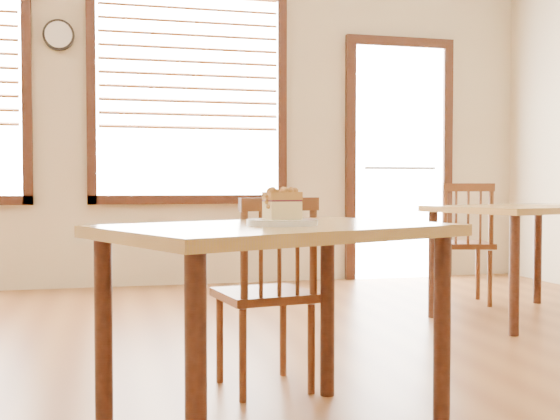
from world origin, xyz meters
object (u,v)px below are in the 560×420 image
wall_clock (59,35)px  cafe_table_main (276,256)px  cafe_chair_second (463,242)px  cafe_chair_main (267,292)px  cafe_table_second (528,220)px  cake_slice (282,203)px  plate (282,222)px

wall_clock → cafe_table_main: bearing=-76.5°
wall_clock → cafe_chair_second: size_ratio=0.29×
cafe_table_main → cafe_chair_main: cafe_chair_main is taller
cafe_chair_main → cafe_table_second: 2.40m
wall_clock → cafe_table_second: bearing=-33.8°
wall_clock → cake_slice: 4.25m
wall_clock → cake_slice: bearing=-76.3°
cafe_chair_main → cafe_chair_second: bearing=-145.3°
wall_clock → cafe_chair_second: wall_clock is taller
cafe_table_second → plate: bearing=-157.6°
wall_clock → plate: (0.95, -3.92, -1.39)m
cafe_chair_main → cake_slice: bearing=72.9°
cafe_table_main → cake_slice: bearing=-83.2°
cafe_chair_main → cafe_table_second: size_ratio=0.60×
cafe_chair_second → cake_slice: (-2.01, -2.44, 0.37)m
cafe_table_main → plate: (0.01, -0.02, 0.12)m
cafe_table_main → cafe_chair_second: (2.02, 2.41, -0.18)m
cake_slice → wall_clock: bearing=95.0°
wall_clock → cake_slice: size_ratio=2.03×
cafe_chair_main → cafe_chair_second: (1.91, 1.80, 0.03)m
cafe_table_second → cafe_chair_second: size_ratio=1.55×
cafe_chair_main → plate: 0.72m
plate → cake_slice: (-0.00, 0.00, 0.07)m
cafe_table_second → cake_slice: bearing=-157.6°
cafe_table_main → plate: plate is taller
wall_clock → cafe_chair_main: 3.86m
cafe_chair_main → cafe_table_second: cafe_chair_main is taller
wall_clock → cafe_table_main: (0.94, -3.90, -1.51)m
cafe_table_main → cafe_chair_main: size_ratio=1.58×
cake_slice → plate: bearing=-36.4°
cafe_table_second → cake_slice: size_ratio=10.95×
wall_clock → cafe_chair_second: bearing=-26.6°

